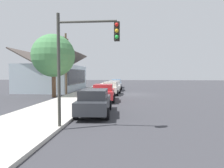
{
  "coord_description": "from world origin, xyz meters",
  "views": [
    {
      "loc": [
        -24.53,
        0.48,
        2.51
      ],
      "look_at": [
        -1.03,
        2.51,
        1.33
      ],
      "focal_mm": 31.32,
      "sensor_mm": 36.0,
      "label": 1
    }
  ],
  "objects": [
    {
      "name": "sidewalk_curb",
      "position": [
        0.0,
        5.6,
        0.08
      ],
      "size": [
        60.0,
        4.2,
        0.16
      ],
      "primitive_type": "cube",
      "color": "beige",
      "rests_on": "ground"
    },
    {
      "name": "car_ivory",
      "position": [
        -0.62,
        2.63,
        0.81
      ],
      "size": [
        4.61,
        2.19,
        1.59
      ],
      "rotation": [
        0.0,
        0.0,
        -0.05
      ],
      "color": "silver",
      "rests_on": "ground"
    },
    {
      "name": "car_skyblue",
      "position": [
        11.61,
        2.8,
        0.81
      ],
      "size": [
        4.56,
        2.12,
        1.59
      ],
      "rotation": [
        0.0,
        0.0,
        0.03
      ],
      "color": "#8CB7E0",
      "rests_on": "ground"
    },
    {
      "name": "storefront_building",
      "position": [
        4.98,
        11.98,
        2.07
      ],
      "size": [
        12.74,
        7.49,
        5.9
      ],
      "color": "#ADBCC6",
      "rests_on": "ground"
    },
    {
      "name": "fire_hydrant_red",
      "position": [
        5.61,
        4.2,
        0.5
      ],
      "size": [
        0.22,
        0.22,
        0.71
      ],
      "color": "red",
      "rests_on": "sidewalk_curb"
    },
    {
      "name": "utility_pole_wooden",
      "position": [
        -1.02,
        8.2,
        3.93
      ],
      "size": [
        1.8,
        0.24,
        7.5
      ],
      "color": "brown",
      "rests_on": "ground"
    },
    {
      "name": "car_silver",
      "position": [
        5.4,
        2.62,
        0.82
      ],
      "size": [
        4.7,
        2.12,
        1.59
      ],
      "rotation": [
        0.0,
        0.0,
        -0.01
      ],
      "color": "silver",
      "rests_on": "ground"
    },
    {
      "name": "car_charcoal",
      "position": [
        -12.59,
        2.6,
        0.82
      ],
      "size": [
        4.93,
        2.16,
        1.59
      ],
      "rotation": [
        0.0,
        0.0,
        0.05
      ],
      "color": "#2D3035",
      "rests_on": "ground"
    },
    {
      "name": "ground_plane",
      "position": [
        0.0,
        0.0,
        0.0
      ],
      "size": [
        120.0,
        120.0,
        0.0
      ],
      "primitive_type": "plane",
      "color": "#38383D"
    },
    {
      "name": "shade_tree",
      "position": [
        -3.91,
        8.63,
        4.5
      ],
      "size": [
        4.62,
        4.62,
        6.83
      ],
      "color": "brown",
      "rests_on": "ground"
    },
    {
      "name": "traffic_light_main",
      "position": [
        -16.04,
        2.54,
        3.49
      ],
      "size": [
        0.37,
        2.79,
        5.2
      ],
      "color": "#383833",
      "rests_on": "ground"
    },
    {
      "name": "car_cherry",
      "position": [
        -6.46,
        2.82,
        0.82
      ],
      "size": [
        4.7,
        2.28,
        1.59
      ],
      "rotation": [
        0.0,
        0.0,
        0.05
      ],
      "color": "red",
      "rests_on": "ground"
    }
  ]
}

